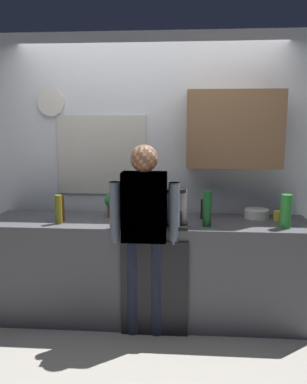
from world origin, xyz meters
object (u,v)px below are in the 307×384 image
(coffee_maker, at_px, (176,210))
(person_guest, at_px, (144,225))
(cup_white_mug, at_px, (162,216))
(potted_plant, at_px, (113,203))
(bottle_amber_beer, at_px, (61,208))
(bottle_clear_soda, at_px, (286,211))
(mixing_bowl, at_px, (257,214))
(bottle_dark_sauce, at_px, (204,209))
(dish_soap, at_px, (151,217))
(cup_yellow_cup, at_px, (278,216))
(bottle_olive_oil, at_px, (59,209))
(bottle_green_wine, at_px, (207,209))
(person_at_sink, at_px, (144,225))

(coffee_maker, height_order, person_guest, person_guest)
(cup_white_mug, bearing_deg, potted_plant, 165.50)
(bottle_amber_beer, bearing_deg, bottle_clear_soda, -3.24)
(mixing_bowl, relative_size, potted_plant, 0.96)
(bottle_dark_sauce, xyz_separation_m, dish_soap, (-0.45, -0.30, -0.01))
(cup_yellow_cup, bearing_deg, dish_soap, -165.13)
(bottle_amber_beer, bearing_deg, person_guest, -17.73)
(bottle_dark_sauce, height_order, cup_white_mug, bottle_dark_sauce)
(bottle_dark_sauce, relative_size, bottle_olive_oil, 0.72)
(coffee_maker, height_order, bottle_green_wine, coffee_maker)
(bottle_amber_beer, distance_m, dish_soap, 0.83)
(cup_yellow_cup, distance_m, dish_soap, 1.15)
(mixing_bowl, bearing_deg, cup_white_mug, -167.89)
(bottle_olive_oil, bearing_deg, cup_yellow_cup, 7.72)
(bottle_clear_soda, relative_size, person_guest, 0.17)
(bottle_olive_oil, height_order, cup_white_mug, bottle_olive_oil)
(bottle_olive_oil, distance_m, person_guest, 0.77)
(bottle_clear_soda, relative_size, dish_soap, 1.56)
(potted_plant, height_order, person_guest, person_guest)
(bottle_dark_sauce, xyz_separation_m, bottle_clear_soda, (0.66, -0.26, 0.05))
(cup_yellow_cup, bearing_deg, mixing_bowl, 155.66)
(dish_soap, bearing_deg, mixing_bowl, 21.64)
(bottle_olive_oil, relative_size, cup_white_mug, 2.63)
(bottle_olive_oil, relative_size, potted_plant, 1.09)
(cup_white_mug, relative_size, person_at_sink, 0.06)
(bottle_amber_beer, bearing_deg, person_at_sink, -17.73)
(cup_white_mug, relative_size, potted_plant, 0.41)
(bottle_amber_beer, xyz_separation_m, bottle_green_wine, (1.28, -0.10, 0.03))
(bottle_green_wine, height_order, dish_soap, bottle_green_wine)
(person_at_sink, bearing_deg, person_guest, 0.00)
(bottle_amber_beer, relative_size, person_at_sink, 0.14)
(bottle_clear_soda, distance_m, potted_plant, 1.51)
(coffee_maker, height_order, cup_yellow_cup, coffee_maker)
(potted_plant, height_order, dish_soap, potted_plant)
(mixing_bowl, xyz_separation_m, dish_soap, (-0.94, -0.37, 0.04))
(bottle_dark_sauce, height_order, potted_plant, potted_plant)
(bottle_dark_sauce, xyz_separation_m, bottle_olive_oil, (-1.25, -0.27, 0.03))
(cup_white_mug, xyz_separation_m, person_at_sink, (-0.13, -0.28, -0.01))
(cup_yellow_cup, xyz_separation_m, person_at_sink, (-1.16, -0.39, -0.00))
(coffee_maker, xyz_separation_m, dish_soap, (-0.21, -0.00, -0.07))
(bottle_olive_oil, xyz_separation_m, mixing_bowl, (1.74, 0.34, -0.08))
(bottle_amber_beer, xyz_separation_m, bottle_dark_sauce, (1.27, 0.15, -0.02))
(potted_plant, bearing_deg, person_guest, -50.49)
(dish_soap, relative_size, person_guest, 0.11)
(cup_white_mug, bearing_deg, bottle_clear_soda, -8.20)
(person_guest, bearing_deg, cup_yellow_cup, -132.44)
(bottle_olive_oil, bearing_deg, bottle_dark_sauce, 11.98)
(bottle_clear_soda, height_order, person_guest, person_guest)
(cup_yellow_cup, xyz_separation_m, mixing_bowl, (-0.17, 0.08, -0.00))
(bottle_dark_sauce, xyz_separation_m, person_at_sink, (-0.50, -0.40, -0.05))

